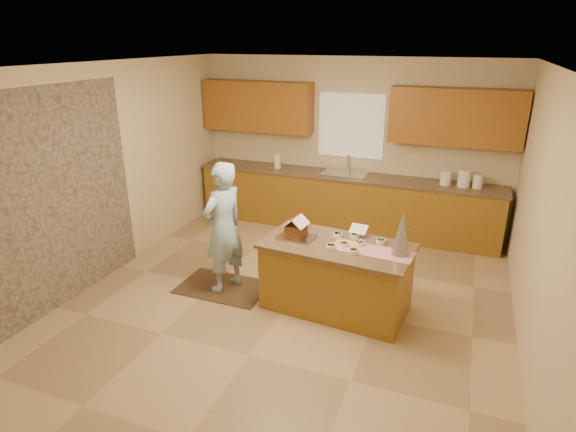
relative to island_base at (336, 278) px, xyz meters
The scene contains 28 objects.
floor 0.68m from the island_base, behind, with size 5.50×5.50×0.00m, color tan.
ceiling 2.38m from the island_base, behind, with size 5.50×5.50×0.00m, color silver.
wall_back 2.93m from the island_base, 101.48° to the left, with size 5.50×5.50×0.00m, color beige.
wall_front 3.00m from the island_base, 101.20° to the right, with size 5.50×5.50×0.00m, color beige.
wall_left 3.20m from the island_base, behind, with size 5.50×5.50×0.00m, color beige.
wall_right 2.17m from the island_base, ahead, with size 5.50×5.50×0.00m, color beige.
stone_accent 3.26m from the island_base, 164.59° to the right, with size 2.50×2.50×0.00m, color gray.
window_curtain 3.02m from the island_base, 101.61° to the left, with size 1.05×0.03×1.00m, color white.
back_counter_base 2.48m from the island_base, 102.86° to the left, with size 4.80×0.60×0.88m, color olive.
back_counter_top 2.53m from the island_base, 102.86° to the left, with size 4.85×0.63×0.04m, color brown.
upper_cabinet_left 3.62m from the island_base, 129.66° to the left, with size 1.85×0.35×0.80m, color #976320.
upper_cabinet_right 3.12m from the island_base, 68.50° to the left, with size 1.85×0.35×0.80m, color #976320.
sink 2.53m from the island_base, 102.86° to the left, with size 0.70×0.45×0.12m, color silver.
faucet 2.74m from the island_base, 102.00° to the left, with size 0.03×0.03×0.28m, color silver.
island_base is the anchor object (origin of this frame).
island_top 0.41m from the island_base, behind, with size 1.66×0.86×0.04m, color brown.
table_runner 0.58m from the island_base, ahead, with size 0.88×0.32×0.01m, color maroon.
baking_tray 0.65m from the island_base, behind, with size 0.41×0.30×0.02m, color silver.
cookbook 0.62m from the island_base, 63.40° to the left, with size 0.19×0.02×0.16m, color white.
tinsel_tree 0.96m from the island_base, ahead, with size 0.19×0.19×0.49m, color silver.
rug 1.50m from the island_base, behind, with size 1.10×0.72×0.01m, color black.
boy 1.46m from the island_base, behind, with size 0.59×0.39×1.62m, color #91B7CF.
canister_a 2.68m from the island_base, 68.11° to the left, with size 0.16×0.16×0.21m, color white.
canister_b 2.79m from the island_base, 63.14° to the left, with size 0.17×0.17×0.25m, color white.
canister_c 2.87m from the island_base, 59.63° to the left, with size 0.14×0.14×0.19m, color white.
paper_towel 3.03m from the island_base, 125.24° to the left, with size 0.11×0.11×0.23m, color white.
gingerbread_house 0.73m from the island_base, behind, with size 0.26×0.27×0.25m.
candy_bowls 0.47m from the island_base, 19.68° to the left, with size 0.60×0.52×0.05m.
Camera 1 is at (1.77, -4.64, 2.97)m, focal length 29.54 mm.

